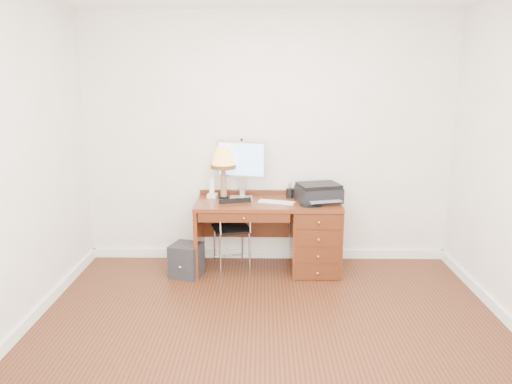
{
  "coord_description": "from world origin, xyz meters",
  "views": [
    {
      "loc": [
        -0.05,
        -3.65,
        2.03
      ],
      "look_at": [
        -0.12,
        1.2,
        0.9
      ],
      "focal_mm": 35.0,
      "sensor_mm": 36.0,
      "label": 1
    }
  ],
  "objects_px": {
    "desk": "(298,232)",
    "printer": "(319,193)",
    "equipment_box": "(186,260)",
    "monitor": "(241,162)",
    "chair": "(231,225)",
    "phone": "(212,192)",
    "leg_lamp": "(223,161)"
  },
  "relations": [
    {
      "from": "monitor",
      "to": "leg_lamp",
      "type": "distance_m",
      "value": 0.19
    },
    {
      "from": "chair",
      "to": "leg_lamp",
      "type": "bearing_deg",
      "value": 111.64
    },
    {
      "from": "desk",
      "to": "phone",
      "type": "bearing_deg",
      "value": 170.17
    },
    {
      "from": "chair",
      "to": "printer",
      "type": "bearing_deg",
      "value": -18.2
    },
    {
      "from": "desk",
      "to": "monitor",
      "type": "relative_size",
      "value": 2.44
    },
    {
      "from": "desk",
      "to": "monitor",
      "type": "xyz_separation_m",
      "value": [
        -0.61,
        0.14,
        0.72
      ]
    },
    {
      "from": "equipment_box",
      "to": "leg_lamp",
      "type": "bearing_deg",
      "value": 59.46
    },
    {
      "from": "desk",
      "to": "chair",
      "type": "xyz_separation_m",
      "value": [
        -0.71,
        0.03,
        0.07
      ]
    },
    {
      "from": "desk",
      "to": "chair",
      "type": "bearing_deg",
      "value": 177.2
    },
    {
      "from": "printer",
      "to": "equipment_box",
      "type": "height_order",
      "value": "printer"
    },
    {
      "from": "monitor",
      "to": "printer",
      "type": "bearing_deg",
      "value": 5.53
    },
    {
      "from": "monitor",
      "to": "chair",
      "type": "relative_size",
      "value": 0.77
    },
    {
      "from": "monitor",
      "to": "leg_lamp",
      "type": "relative_size",
      "value": 1.12
    },
    {
      "from": "monitor",
      "to": "chair",
      "type": "distance_m",
      "value": 0.67
    },
    {
      "from": "leg_lamp",
      "to": "equipment_box",
      "type": "relative_size",
      "value": 1.62
    },
    {
      "from": "monitor",
      "to": "chair",
      "type": "bearing_deg",
      "value": -118.53
    },
    {
      "from": "monitor",
      "to": "phone",
      "type": "xyz_separation_m",
      "value": [
        -0.31,
        0.02,
        -0.33
      ]
    },
    {
      "from": "desk",
      "to": "leg_lamp",
      "type": "distance_m",
      "value": 1.1
    },
    {
      "from": "equipment_box",
      "to": "monitor",
      "type": "bearing_deg",
      "value": 48.54
    },
    {
      "from": "monitor",
      "to": "leg_lamp",
      "type": "bearing_deg",
      "value": -163.86
    },
    {
      "from": "desk",
      "to": "printer",
      "type": "relative_size",
      "value": 2.99
    },
    {
      "from": "printer",
      "to": "phone",
      "type": "xyz_separation_m",
      "value": [
        -1.12,
        0.16,
        -0.03
      ]
    },
    {
      "from": "printer",
      "to": "leg_lamp",
      "type": "bearing_deg",
      "value": 156.55
    },
    {
      "from": "phone",
      "to": "chair",
      "type": "relative_size",
      "value": 0.26
    },
    {
      "from": "desk",
      "to": "equipment_box",
      "type": "relative_size",
      "value": 4.43
    },
    {
      "from": "desk",
      "to": "monitor",
      "type": "distance_m",
      "value": 0.96
    },
    {
      "from": "monitor",
      "to": "leg_lamp",
      "type": "height_order",
      "value": "monitor"
    },
    {
      "from": "printer",
      "to": "equipment_box",
      "type": "bearing_deg",
      "value": 172.63
    },
    {
      "from": "desk",
      "to": "leg_lamp",
      "type": "xyz_separation_m",
      "value": [
        -0.8,
        0.14,
        0.74
      ]
    },
    {
      "from": "monitor",
      "to": "desk",
      "type": "bearing_deg",
      "value": 2.27
    },
    {
      "from": "phone",
      "to": "equipment_box",
      "type": "height_order",
      "value": "phone"
    },
    {
      "from": "desk",
      "to": "printer",
      "type": "xyz_separation_m",
      "value": [
        0.2,
        0.0,
        0.43
      ]
    }
  ]
}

